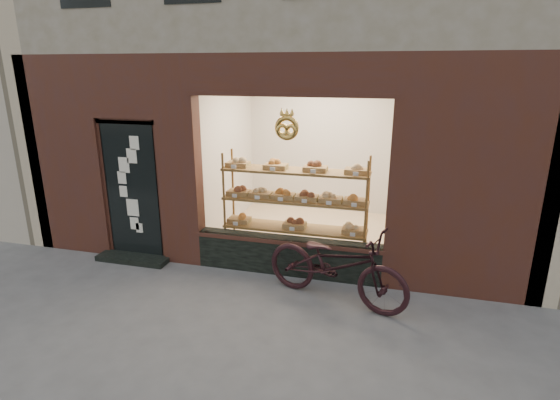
# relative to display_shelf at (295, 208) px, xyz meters

# --- Properties ---
(ground) EXTENTS (90.00, 90.00, 0.00)m
(ground) POSITION_rel_display_shelf_xyz_m (-0.45, -2.55, -0.88)
(ground) COLOR slate
(display_shelf) EXTENTS (2.20, 0.45, 1.70)m
(display_shelf) POSITION_rel_display_shelf_xyz_m (0.00, 0.00, 0.00)
(display_shelf) COLOR brown
(display_shelf) RESTS_ON ground
(bicycle) EXTENTS (2.05, 1.21, 1.02)m
(bicycle) POSITION_rel_display_shelf_xyz_m (0.78, -1.05, -0.37)
(bicycle) COLOR black
(bicycle) RESTS_ON ground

